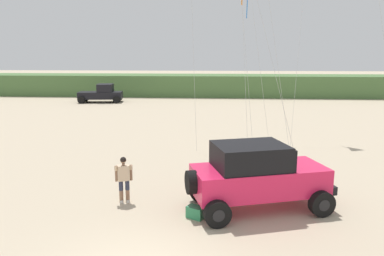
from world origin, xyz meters
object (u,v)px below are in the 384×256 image
Objects in this scene: cooler_box at (196,212)px; jeep at (257,175)px; person_watching at (124,177)px; distant_pickup at (102,94)px.

jeep is at bearing 53.59° from cooler_box.
person_watching is at bearing 177.28° from jeep.
person_watching is 0.35× the size of distant_pickup.
jeep reaches higher than cooler_box.
jeep is 4.60m from person_watching.
jeep reaches higher than person_watching.
distant_pickup is (-13.90, 27.46, -0.26)m from jeep.
distant_pickup reaches higher than person_watching.
cooler_box is 0.12× the size of distant_pickup.
cooler_box is at bearing -22.90° from person_watching.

